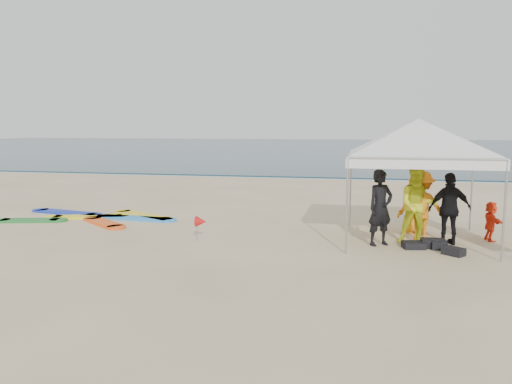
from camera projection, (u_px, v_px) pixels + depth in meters
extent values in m
plane|color=beige|center=(207.00, 261.00, 10.88)|extent=(120.00, 120.00, 0.00)
cube|color=#0C2633|center=(338.00, 147.00, 69.05)|extent=(160.00, 84.00, 0.08)
cube|color=silver|center=(303.00, 178.00, 28.52)|extent=(160.00, 1.20, 0.01)
imported|color=black|center=(380.00, 208.00, 12.21)|extent=(0.82, 0.77, 1.88)
imported|color=yellow|center=(418.00, 205.00, 12.34)|extent=(0.98, 0.77, 1.96)
imported|color=orange|center=(421.00, 206.00, 12.67)|extent=(1.18, 0.70, 1.79)
imported|color=black|center=(450.00, 209.00, 12.29)|extent=(1.12, 0.66, 1.79)
imported|color=orange|center=(415.00, 204.00, 13.69)|extent=(0.89, 0.73, 1.57)
imported|color=#F63615|center=(491.00, 221.00, 12.74)|extent=(0.42, 0.97, 1.01)
cylinder|color=#A5A5A8|center=(350.00, 189.00, 14.58)|extent=(0.05, 0.05, 2.22)
cylinder|color=#A5A5A8|center=(472.00, 192.00, 13.89)|extent=(0.05, 0.05, 2.22)
cylinder|color=#A5A5A8|center=(347.00, 206.00, 11.35)|extent=(0.05, 0.05, 2.22)
cylinder|color=#A5A5A8|center=(505.00, 211.00, 10.67)|extent=(0.05, 0.05, 2.22)
cube|color=white|center=(425.00, 164.00, 10.88)|extent=(3.43, 0.02, 0.24)
cube|color=white|center=(411.00, 155.00, 14.11)|extent=(3.43, 0.02, 0.24)
cube|color=white|center=(350.00, 158.00, 12.84)|extent=(0.02, 3.43, 0.24)
cube|color=white|center=(488.00, 160.00, 12.15)|extent=(0.02, 3.43, 0.24)
pyramid|color=white|center=(419.00, 119.00, 12.36)|extent=(4.71, 4.71, 0.89)
cylinder|color=#A5A5A8|center=(197.00, 229.00, 12.81)|extent=(0.02, 0.02, 0.60)
cone|color=red|center=(201.00, 222.00, 12.76)|extent=(0.28, 0.28, 0.28)
cube|color=black|center=(433.00, 243.00, 12.04)|extent=(0.58, 0.39, 0.22)
cube|color=black|center=(454.00, 251.00, 11.36)|extent=(0.54, 0.53, 0.18)
cube|color=black|center=(414.00, 245.00, 11.99)|extent=(0.57, 0.49, 0.16)
cube|color=black|center=(439.00, 246.00, 11.86)|extent=(0.37, 0.27, 0.20)
cube|color=#20782D|center=(30.00, 220.00, 15.38)|extent=(1.82, 0.95, 0.07)
cube|color=yellow|center=(87.00, 217.00, 16.00)|extent=(2.17, 1.11, 0.07)
cube|color=yellow|center=(143.00, 215.00, 16.27)|extent=(2.21, 1.54, 0.07)
cube|color=#1630BE|center=(67.00, 213.00, 16.79)|extent=(2.41, 0.98, 0.07)
cube|color=#2B8CE9|center=(136.00, 218.00, 15.73)|extent=(2.25, 0.71, 0.07)
cube|color=#FF5615|center=(104.00, 223.00, 14.99)|extent=(1.72, 1.51, 0.07)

